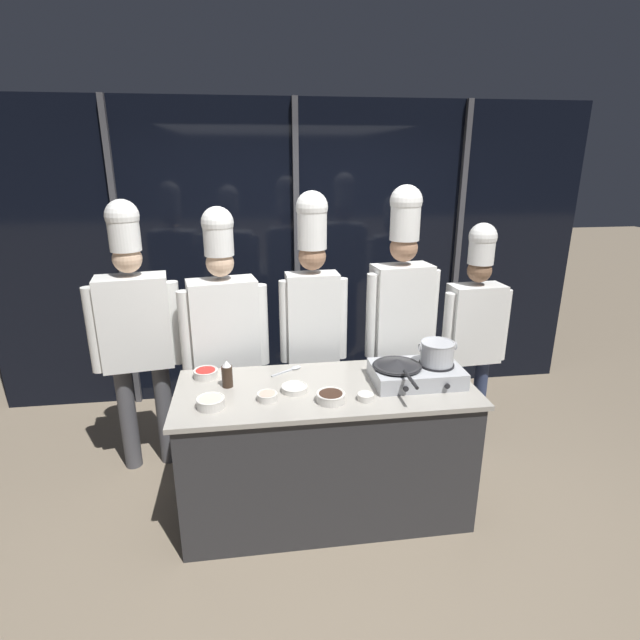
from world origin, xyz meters
name	(u,v)px	position (x,y,z in m)	size (l,w,h in m)	color
ground_plane	(325,507)	(0.00, 0.00, 0.00)	(24.00, 24.00, 0.00)	#7F705B
window_wall_back	(297,256)	(0.00, 1.79, 1.35)	(5.41, 0.09, 2.70)	black
demo_counter	(325,450)	(0.00, 0.00, 0.45)	(1.82, 0.76, 0.89)	#2D2D30
portable_stove	(416,374)	(0.57, 0.00, 0.94)	(0.55, 0.37, 0.11)	#B2B5BA
frying_pan	(398,363)	(0.45, -0.01, 1.02)	(0.30, 0.53, 0.04)	#232326
stock_pot	(437,353)	(0.70, 0.00, 1.08)	(0.24, 0.21, 0.14)	#B7BABF
squeeze_bottle_soy	(227,374)	(-0.59, 0.09, 0.97)	(0.07, 0.07, 0.17)	#332319
prep_bowl_soy_glaze	(332,396)	(0.00, -0.19, 0.92)	(0.17, 0.17, 0.06)	silver
prep_bowl_rice	(366,396)	(0.20, -0.20, 0.91)	(0.10, 0.10, 0.04)	silver
prep_bowl_bell_pepper	(206,373)	(-0.74, 0.25, 0.92)	(0.15, 0.15, 0.05)	silver
prep_bowl_noodles	(211,402)	(-0.68, -0.16, 0.92)	(0.16, 0.16, 0.06)	silver
prep_bowl_onion	(294,388)	(-0.20, -0.03, 0.91)	(0.16, 0.16, 0.04)	silver
prep_bowl_shrimp	(267,396)	(-0.36, -0.12, 0.91)	(0.12, 0.12, 0.04)	silver
serving_spoon_slotted	(292,369)	(-0.18, 0.28, 0.90)	(0.22, 0.16, 0.02)	#B2B5BA
chef_head	(135,324)	(-1.24, 0.69, 1.12)	(0.62, 0.31, 1.97)	#4C4C51
chef_sous	(224,326)	(-0.63, 0.63, 1.09)	(0.60, 0.32, 1.92)	#4C4C51
chef_line	(313,307)	(0.00, 0.63, 1.21)	(0.49, 0.22, 2.01)	#2D3856
chef_pastry	(401,305)	(0.65, 0.63, 1.20)	(0.55, 0.27, 2.05)	#2D3856
chef_apprentice	(474,323)	(1.22, 0.61, 1.04)	(0.52, 0.23, 1.78)	#2D3856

